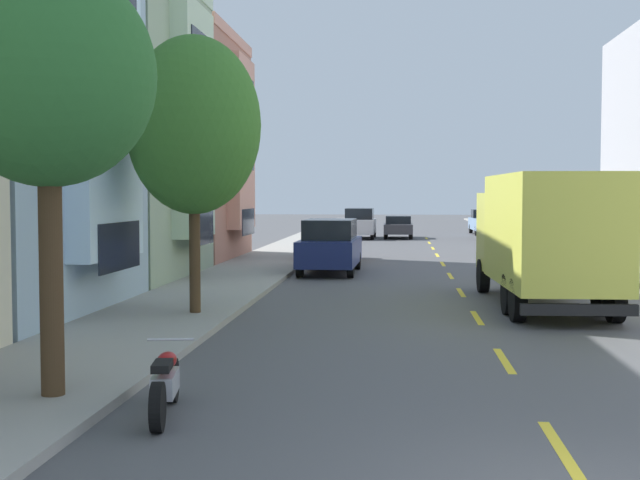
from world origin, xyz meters
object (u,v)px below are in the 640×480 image
object	(u,v)px
street_tree_second	(194,126)
parked_pickup_sky	(486,223)
parked_suv_silver	(360,223)
street_tree_nearest	(48,77)
parked_suv_champagne	(579,249)
moving_charcoal_sedan	(398,226)
parked_motorcycle	(165,384)
parked_wagon_black	(500,227)
delivery_box_truck	(544,232)
parked_sedan_orange	(335,243)
parked_hatchback_forest	(532,239)
parked_suv_navy	(330,246)

from	to	relation	value
street_tree_second	parked_pickup_sky	xyz separation A→B (m)	(10.77, 41.67, -3.54)
street_tree_second	parked_suv_silver	bearing A→B (deg)	86.53
street_tree_nearest	parked_suv_champagne	world-z (taller)	street_tree_nearest
street_tree_second	moving_charcoal_sedan	bearing A→B (deg)	82.68
parked_suv_silver	parked_motorcycle	size ratio (longest dim) A/B	2.35
parked_wagon_black	moving_charcoal_sedan	size ratio (longest dim) A/B	1.05
delivery_box_truck	moving_charcoal_sedan	size ratio (longest dim) A/B	1.74
street_tree_nearest	parked_sedan_orange	xyz separation A→B (m)	(1.95, 24.80, -3.62)
street_tree_nearest	parked_wagon_black	world-z (taller)	street_tree_nearest
parked_hatchback_forest	parked_wagon_black	world-z (taller)	same
delivery_box_truck	parked_hatchback_forest	xyz separation A→B (m)	(2.49, 17.99, -1.13)
parked_pickup_sky	parked_sedan_orange	xyz separation A→B (m)	(-8.82, -24.84, -0.08)
parked_wagon_black	parked_pickup_sky	bearing A→B (deg)	91.00
delivery_box_truck	parked_suv_silver	world-z (taller)	delivery_box_truck
parked_suv_silver	parked_pickup_sky	xyz separation A→B (m)	(8.63, 6.38, -0.16)
delivery_box_truck	parked_hatchback_forest	size ratio (longest dim) A/B	1.94
parked_suv_champagne	parked_pickup_sky	xyz separation A→B (m)	(0.13, 31.53, -0.16)
parked_pickup_sky	moving_charcoal_sedan	world-z (taller)	parked_pickup_sky
parked_suv_navy	parked_sedan_orange	distance (m)	5.54
delivery_box_truck	parked_sedan_orange	world-z (taller)	delivery_box_truck
parked_suv_champagne	moving_charcoal_sedan	distance (m)	26.38
street_tree_nearest	parked_wagon_black	distance (m)	44.22
parked_suv_silver	parked_hatchback_forest	bearing A→B (deg)	-59.71
street_tree_second	parked_hatchback_forest	distance (m)	23.53
street_tree_second	parked_wagon_black	bearing A→B (deg)	72.59
parked_sedan_orange	parked_hatchback_forest	world-z (taller)	parked_hatchback_forest
parked_pickup_sky	parked_hatchback_forest	distance (m)	21.03
street_tree_nearest	street_tree_second	bearing A→B (deg)	90.00
parked_suv_silver	parked_sedan_orange	world-z (taller)	parked_suv_silver
parked_suv_navy	delivery_box_truck	bearing A→B (deg)	-55.10
street_tree_second	delivery_box_truck	distance (m)	8.97
street_tree_nearest	delivery_box_truck	xyz separation A→B (m)	(8.21, 10.61, -2.48)
parked_suv_champagne	parked_wagon_black	bearing A→B (deg)	89.41
street_tree_second	delivery_box_truck	xyz separation A→B (m)	(8.21, 2.64, -2.48)
parked_suv_silver	parked_sedan_orange	distance (m)	18.46
parked_pickup_sky	parked_motorcycle	size ratio (longest dim) A/B	2.61
parked_suv_silver	moving_charcoal_sedan	bearing A→B (deg)	12.13
delivery_box_truck	parked_sedan_orange	size ratio (longest dim) A/B	1.73
parked_suv_silver	parked_sedan_orange	size ratio (longest dim) A/B	1.07
street_tree_nearest	parked_wagon_black	xyz separation A→B (m)	(10.89, 42.71, -3.56)
parked_suv_navy	parked_motorcycle	xyz separation A→B (m)	(-0.52, -19.67, -0.58)
parked_suv_champagne	parked_hatchback_forest	world-z (taller)	parked_suv_champagne
delivery_box_truck	parked_hatchback_forest	bearing A→B (deg)	82.11
parked_pickup_sky	parked_suv_navy	world-z (taller)	parked_suv_navy
street_tree_second	parked_hatchback_forest	bearing A→B (deg)	62.59
street_tree_second	street_tree_nearest	bearing A→B (deg)	-90.00
parked_suv_navy	parked_motorcycle	distance (m)	19.68
parked_suv_navy	parked_wagon_black	world-z (taller)	parked_suv_navy
parked_motorcycle	parked_wagon_black	bearing A→B (deg)	77.90
street_tree_second	parked_suv_navy	size ratio (longest dim) A/B	1.29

